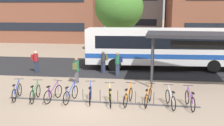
# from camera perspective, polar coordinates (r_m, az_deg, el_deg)

# --- Properties ---
(ground) EXTENTS (200.00, 200.00, 0.00)m
(ground) POSITION_cam_1_polar(r_m,az_deg,el_deg) (13.16, -6.00, -9.50)
(ground) COLOR gray
(bus_lane_asphalt) EXTENTS (80.00, 7.20, 0.01)m
(bus_lane_asphalt) POSITION_cam_1_polar(r_m,az_deg,el_deg) (21.66, -0.80, -0.89)
(bus_lane_asphalt) COLOR #232326
(bus_lane_asphalt) RESTS_ON ground
(city_bus) EXTENTS (12.12, 3.09, 3.20)m
(city_bus) POSITION_cam_1_polar(r_m,az_deg,el_deg) (21.23, 11.07, 3.49)
(city_bus) COLOR white
(city_bus) RESTS_ON ground
(bike_rack) EXTENTS (9.97, 0.34, 0.70)m
(bike_rack) POSITION_cam_1_polar(r_m,az_deg,el_deg) (13.62, -2.58, -8.26)
(bike_rack) COLOR #47474C
(bike_rack) RESTS_ON ground
(parked_bicycle_blue_0) EXTENTS (0.52, 1.70, 0.99)m
(parked_bicycle_blue_0) POSITION_cam_1_polar(r_m,az_deg,el_deg) (14.95, -20.00, -5.97)
(parked_bicycle_blue_0) COLOR black
(parked_bicycle_blue_0) RESTS_ON ground
(parked_bicycle_green_1) EXTENTS (0.52, 1.72, 0.99)m
(parked_bicycle_green_1) POSITION_cam_1_polar(r_m,az_deg,el_deg) (14.45, -16.36, -6.34)
(parked_bicycle_green_1) COLOR black
(parked_bicycle_green_1) RESTS_ON ground
(parked_bicycle_purple_2) EXTENTS (0.59, 1.69, 0.99)m
(parked_bicycle_purple_2) POSITION_cam_1_polar(r_m,az_deg,el_deg) (14.16, -12.69, -6.52)
(parked_bicycle_purple_2) COLOR black
(parked_bicycle_purple_2) RESTS_ON ground
(parked_bicycle_blue_3) EXTENTS (0.52, 1.70, 0.99)m
(parked_bicycle_blue_3) POSITION_cam_1_polar(r_m,az_deg,el_deg) (13.86, -8.97, -6.77)
(parked_bicycle_blue_3) COLOR black
(parked_bicycle_blue_3) RESTS_ON ground
(parked_bicycle_blue_4) EXTENTS (0.52, 1.71, 0.99)m
(parked_bicycle_blue_4) POSITION_cam_1_polar(r_m,az_deg,el_deg) (13.70, -4.75, -6.90)
(parked_bicycle_blue_4) COLOR black
(parked_bicycle_blue_4) RESTS_ON ground
(parked_bicycle_yellow_5) EXTENTS (0.52, 1.71, 0.99)m
(parked_bicycle_yellow_5) POSITION_cam_1_polar(r_m,az_deg,el_deg) (13.36, -0.42, -7.34)
(parked_bicycle_yellow_5) COLOR black
(parked_bicycle_yellow_5) RESTS_ON ground
(parked_bicycle_orange_6) EXTENTS (0.54, 1.70, 0.99)m
(parked_bicycle_orange_6) POSITION_cam_1_polar(r_m,az_deg,el_deg) (13.38, 3.55, -7.33)
(parked_bicycle_orange_6) COLOR black
(parked_bicycle_orange_6) RESTS_ON ground
(parked_bicycle_orange_7) EXTENTS (0.56, 1.70, 0.99)m
(parked_bicycle_orange_7) POSITION_cam_1_polar(r_m,az_deg,el_deg) (13.41, 7.88, -7.38)
(parked_bicycle_orange_7) COLOR black
(parked_bicycle_orange_7) RESTS_ON ground
(parked_bicycle_silver_8) EXTENTS (0.52, 1.70, 0.99)m
(parked_bicycle_silver_8) POSITION_cam_1_polar(r_m,az_deg,el_deg) (13.32, 12.60, -7.69)
(parked_bicycle_silver_8) COLOR black
(parked_bicycle_silver_8) RESTS_ON ground
(parked_bicycle_purple_9) EXTENTS (0.52, 1.72, 0.99)m
(parked_bicycle_purple_9) POSITION_cam_1_polar(r_m,az_deg,el_deg) (13.43, 16.60, -7.75)
(parked_bicycle_purple_9) COLOR black
(parked_bicycle_purple_9) RESTS_ON ground
(transit_shelter) EXTENTS (6.74, 3.46, 3.28)m
(transit_shelter) POSITION_cam_1_polar(r_m,az_deg,el_deg) (16.97, 18.77, 5.45)
(transit_shelter) COLOR #38383D
(transit_shelter) RESTS_ON ground
(commuter_red_pack_0) EXTENTS (0.58, 0.43, 1.64)m
(commuter_red_pack_0) POSITION_cam_1_polar(r_m,az_deg,el_deg) (20.52, -16.29, 0.61)
(commuter_red_pack_0) COLOR #2D3851
(commuter_red_pack_0) RESTS_ON ground
(commuter_olive_pack_1) EXTENTS (0.57, 0.60, 1.65)m
(commuter_olive_pack_1) POSITION_cam_1_polar(r_m,az_deg,el_deg) (19.57, -1.86, 0.56)
(commuter_olive_pack_1) COLOR #2D3851
(commuter_olive_pack_1) RESTS_ON ground
(commuter_navy_pack_2) EXTENTS (0.59, 0.44, 1.69)m
(commuter_navy_pack_2) POSITION_cam_1_polar(r_m,az_deg,el_deg) (18.71, 1.30, 0.12)
(commuter_navy_pack_2) COLOR #2D3851
(commuter_navy_pack_2) RESTS_ON ground
(commuter_olive_pack_3) EXTENTS (0.36, 0.54, 1.67)m
(commuter_olive_pack_3) POSITION_cam_1_polar(r_m,az_deg,el_deg) (17.01, -7.79, -1.24)
(commuter_olive_pack_3) COLOR #565660
(commuter_olive_pack_3) RESTS_ON ground
(street_tree_1) EXTENTS (5.17, 5.17, 7.31)m
(street_tree_1) POSITION_cam_1_polar(r_m,az_deg,el_deg) (28.51, 1.54, 11.99)
(street_tree_1) COLOR brown
(street_tree_1) RESTS_ON ground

